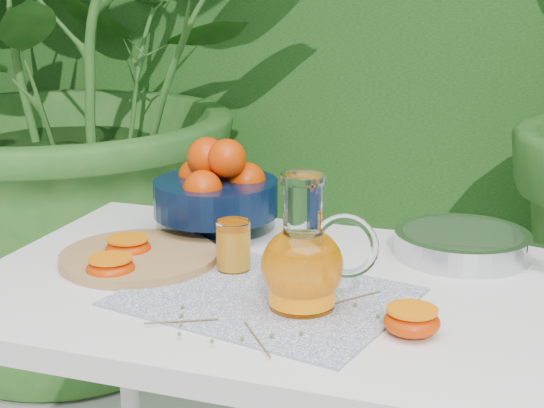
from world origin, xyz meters
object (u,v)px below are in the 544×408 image
(cutting_board, at_px, (139,257))
(juice_pitcher, at_px, (304,262))
(white_table, at_px, (268,324))
(saute_pan, at_px, (464,243))
(fruit_bowl, at_px, (217,189))

(cutting_board, relative_size, juice_pitcher, 1.34)
(white_table, height_order, juice_pitcher, juice_pitcher)
(white_table, xyz_separation_m, juice_pitcher, (0.09, -0.10, 0.16))
(saute_pan, bearing_deg, cutting_board, -157.85)
(saute_pan, bearing_deg, juice_pitcher, -121.94)
(fruit_bowl, bearing_deg, saute_pan, 1.83)
(fruit_bowl, relative_size, saute_pan, 0.56)
(white_table, bearing_deg, juice_pitcher, -46.68)
(juice_pitcher, bearing_deg, white_table, 133.32)
(juice_pitcher, distance_m, saute_pan, 0.40)
(fruit_bowl, bearing_deg, white_table, -49.80)
(cutting_board, distance_m, fruit_bowl, 0.23)
(white_table, relative_size, cutting_board, 3.50)
(white_table, bearing_deg, saute_pan, 38.00)
(fruit_bowl, relative_size, juice_pitcher, 1.20)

